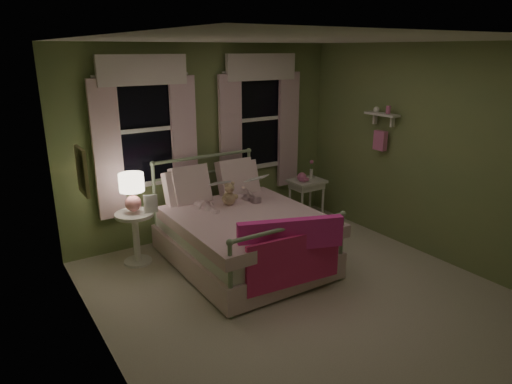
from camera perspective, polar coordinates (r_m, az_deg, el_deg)
room_shell at (r=4.59m, az=5.56°, el=1.95°), size 4.20×4.20×4.20m
bed at (r=5.56m, az=-1.96°, el=-5.15°), size 1.58×2.04×1.18m
pink_throw at (r=4.68m, az=4.53°, el=-6.66°), size 1.10×0.47×0.71m
child_left at (r=5.60m, az=-6.70°, el=0.92°), size 0.27×0.18×0.74m
child_right at (r=5.86m, az=-1.77°, el=1.33°), size 0.34×0.29×0.64m
book_left at (r=5.37m, az=-5.52°, el=0.53°), size 0.22×0.15×0.26m
book_right at (r=5.65m, az=-0.47°, el=1.02°), size 0.22×0.18×0.26m
teddy_bear at (r=5.63m, az=-3.37°, el=-0.45°), size 0.22×0.18×0.30m
nightstand_left at (r=5.72m, az=-14.82°, el=-4.71°), size 0.46×0.46×0.65m
table_lamp at (r=5.54m, az=-15.25°, el=0.43°), size 0.29×0.29×0.46m
book_nightstand at (r=5.59m, az=-13.78°, el=-2.52°), size 0.23×0.27×0.02m
nightstand_right at (r=6.87m, az=6.36°, el=0.71°), size 0.50×0.40×0.64m
pink_toy at (r=6.77m, az=5.77°, el=1.85°), size 0.14×0.19×0.14m
bud_vase at (r=6.92m, az=6.94°, el=2.86°), size 0.06×0.06×0.28m
window_left at (r=5.88m, az=-13.62°, el=8.20°), size 1.34×0.13×1.96m
window_right at (r=6.63m, az=0.52°, el=9.68°), size 1.34×0.13×1.96m
wall_shelf at (r=6.32m, az=15.37°, el=7.78°), size 0.15×0.50×0.60m
framed_picture at (r=4.26m, az=-20.89°, el=2.44°), size 0.03×0.32×0.42m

